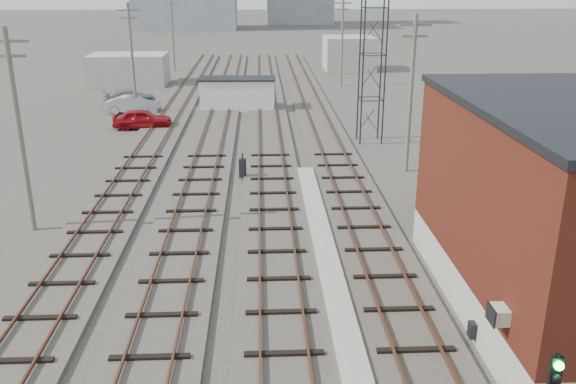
{
  "coord_description": "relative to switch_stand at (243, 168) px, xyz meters",
  "views": [
    {
      "loc": [
        -2.11,
        -6.17,
        10.89
      ],
      "look_at": [
        -0.96,
        18.37,
        2.2
      ],
      "focal_mm": 38.0,
      "sensor_mm": 36.0,
      "label": 1
    }
  ],
  "objects": [
    {
      "name": "brick_building",
      "position": [
        10.64,
        -14.91,
        2.95
      ],
      "size": [
        6.54,
        12.2,
        7.22
      ],
      "color": "gray",
      "rests_on": "ground"
    },
    {
      "name": "utility_pole_right_b",
      "position": [
        9.64,
        31.09,
        4.12
      ],
      "size": [
        1.8,
        0.24,
        9.0
      ],
      "color": "#595147",
      "rests_on": "ground"
    },
    {
      "name": "switch_stand",
      "position": [
        0.0,
        0.0,
        0.0
      ],
      "size": [
        0.42,
        0.42,
        1.43
      ],
      "rotation": [
        0.0,
        0.0,
        -0.34
      ],
      "color": "black",
      "rests_on": "ground"
    },
    {
      "name": "car_silver",
      "position": [
        -9.65,
        18.34,
        0.06
      ],
      "size": [
        4.59,
        2.03,
        1.47
      ],
      "primitive_type": "imported",
      "rotation": [
        0.0,
        0.0,
        1.46
      ],
      "color": "#929499",
      "rests_on": "ground"
    },
    {
      "name": "track_left",
      "position": [
        -6.36,
        12.09,
        -0.57
      ],
      "size": [
        3.2,
        90.0,
        0.39
      ],
      "color": "#332D28",
      "rests_on": "ground"
    },
    {
      "name": "site_trailer",
      "position": [
        -0.85,
        19.49,
        0.71
      ],
      "size": [
        6.6,
        3.04,
        2.74
      ],
      "rotation": [
        0.0,
        0.0,
        -0.03
      ],
      "color": "silver",
      "rests_on": "ground"
    },
    {
      "name": "utility_pole_left_c",
      "position": [
        -9.36,
        43.09,
        4.12
      ],
      "size": [
        1.8,
        0.24,
        9.0
      ],
      "color": "#595147",
      "rests_on": "ground"
    },
    {
      "name": "car_red",
      "position": [
        -7.9,
        12.75,
        0.07
      ],
      "size": [
        4.51,
        2.1,
        1.49
      ],
      "primitive_type": "imported",
      "rotation": [
        0.0,
        0.0,
        1.65
      ],
      "color": "maroon",
      "rests_on": "ground"
    },
    {
      "name": "shed_right",
      "position": [
        12.14,
        43.09,
        1.32
      ],
      "size": [
        6.0,
        6.0,
        4.0
      ],
      "primitive_type": "cube",
      "color": "gray",
      "rests_on": "ground"
    },
    {
      "name": "track_mid_right",
      "position": [
        1.64,
        12.09,
        -0.57
      ],
      "size": [
        3.2,
        90.0,
        0.39
      ],
      "color": "#332D28",
      "rests_on": "ground"
    },
    {
      "name": "lattice_tower",
      "position": [
        8.64,
        8.09,
        6.82
      ],
      "size": [
        1.6,
        1.6,
        15.0
      ],
      "color": "black",
      "rests_on": "ground"
    },
    {
      "name": "utility_pole_left_a",
      "position": [
        -9.36,
        -6.91,
        4.12
      ],
      "size": [
        1.8,
        0.24,
        9.0
      ],
      "color": "#595147",
      "rests_on": "ground"
    },
    {
      "name": "shed_left",
      "position": [
        -12.86,
        33.09,
        0.92
      ],
      "size": [
        8.0,
        5.0,
        3.2
      ],
      "primitive_type": "cube",
      "color": "gray",
      "rests_on": "ground"
    },
    {
      "name": "utility_pole_right_a",
      "position": [
        9.64,
        1.09,
        4.12
      ],
      "size": [
        1.8,
        0.24,
        9.0
      ],
      "color": "#595147",
      "rests_on": "ground"
    },
    {
      "name": "track_mid_left",
      "position": [
        -2.36,
        12.09,
        -0.57
      ],
      "size": [
        3.2,
        90.0,
        0.39
      ],
      "color": "#332D28",
      "rests_on": "ground"
    },
    {
      "name": "utility_pole_left_b",
      "position": [
        -9.36,
        18.09,
        4.12
      ],
      "size": [
        1.8,
        0.24,
        9.0
      ],
      "color": "#595147",
      "rests_on": "ground"
    },
    {
      "name": "platform_curb",
      "position": [
        3.64,
        -12.91,
        -0.55
      ],
      "size": [
        0.9,
        28.0,
        0.26
      ],
      "primitive_type": "cube",
      "color": "gray",
      "rests_on": "ground"
    },
    {
      "name": "car_grey",
      "position": [
        -10.7,
        22.15,
        -0.01
      ],
      "size": [
        4.96,
        3.5,
        1.33
      ],
      "primitive_type": "imported",
      "rotation": [
        0.0,
        0.0,
        1.97
      ],
      "color": "gray",
      "rests_on": "ground"
    },
    {
      "name": "ground",
      "position": [
        3.14,
        33.09,
        -0.68
      ],
      "size": [
        320.0,
        320.0,
        0.0
      ],
      "primitive_type": "plane",
      "color": "#282621",
      "rests_on": "ground"
    },
    {
      "name": "track_right",
      "position": [
        5.64,
        12.09,
        -0.57
      ],
      "size": [
        3.2,
        90.0,
        0.39
      ],
      "color": "#332D28",
      "rests_on": "ground"
    }
  ]
}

